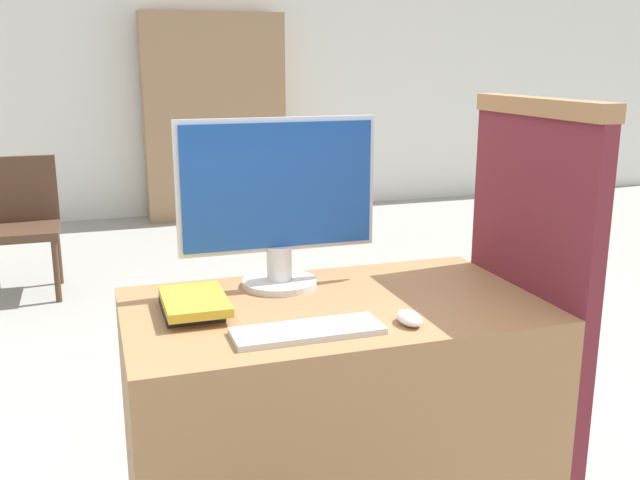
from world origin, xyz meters
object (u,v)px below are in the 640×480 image
(keyboard, at_px, (308,331))
(mouse, at_px, (409,318))
(book_stack, at_px, (193,304))
(far_chair, at_px, (21,219))
(monitor, at_px, (278,200))

(keyboard, relative_size, mouse, 3.86)
(book_stack, xyz_separation_m, far_chair, (-0.66, 2.77, -0.30))
(keyboard, xyz_separation_m, book_stack, (-0.25, 0.24, 0.02))
(monitor, distance_m, keyboard, 0.48)
(monitor, distance_m, far_chair, 2.82)
(keyboard, height_order, book_stack, book_stack)
(far_chair, bearing_deg, monitor, -31.61)
(monitor, bearing_deg, mouse, -60.59)
(keyboard, distance_m, book_stack, 0.35)
(mouse, bearing_deg, monitor, 119.41)
(keyboard, bearing_deg, far_chair, 106.90)
(monitor, relative_size, book_stack, 2.37)
(monitor, bearing_deg, keyboard, -94.79)
(far_chair, bearing_deg, keyboard, -34.69)
(book_stack, bearing_deg, monitor, 29.97)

